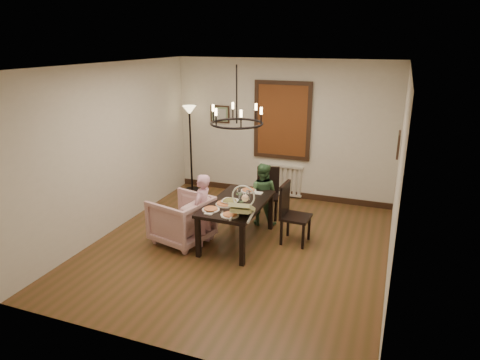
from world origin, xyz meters
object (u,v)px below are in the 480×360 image
Objects in this scene: chair_far at (267,193)px; drinking_glass at (241,197)px; chair_right at (296,214)px; armchair at (182,219)px; seated_man at (262,199)px; elderly_woman at (202,216)px; baby_bouncer at (242,206)px; dining_table at (237,207)px; floor_lamp at (191,150)px.

chair_far is 6.04× the size of drinking_glass.
chair_right reaches higher than drinking_glass.
seated_man is (1.00, 1.12, 0.08)m from armchair.
armchair is 0.87× the size of elderly_woman.
chair_right is 0.90m from seated_man.
baby_bouncer reaches higher than seated_man.
dining_table is 1.76× the size of armchair.
dining_table is 1.50× the size of chair_right.
chair_right is (0.73, -0.83, 0.03)m from chair_far.
chair_right is (0.89, 0.32, -0.11)m from dining_table.
chair_far is at bearing -23.52° from floor_lamp.
chair_right is at bearing -31.95° from floor_lamp.
dining_table is 0.57m from elderly_woman.
chair_far is 1.89× the size of baby_bouncer.
drinking_glass is at bearing -108.91° from chair_far.
chair_right is 0.55× the size of floor_lamp.
elderly_woman is (0.36, 0.03, 0.10)m from armchair.
seated_man is 1.40m from baby_bouncer.
seated_man is at bearing 87.42° from baby_bouncer.
drinking_glass is (-0.11, -1.10, 0.30)m from chair_far.
dining_table is 1.60× the size of chair_far.
floor_lamp is (-2.09, 2.51, 0.05)m from baby_bouncer.
armchair is (-1.00, -1.44, -0.08)m from chair_far.
floor_lamp reaches higher than drinking_glass.
drinking_glass is at bearing 81.48° from seated_man.
floor_lamp reaches higher than seated_man.
dining_table is at bearing -136.15° from drinking_glass.
chair_right reaches higher than chair_far.
elderly_woman reaches higher than seated_man.
chair_right is 6.47× the size of drinking_glass.
chair_right is 1.09m from baby_bouncer.
chair_far is 0.96× the size of elderly_woman.
floor_lamp reaches higher than dining_table.
chair_far is at bearing 83.27° from dining_table.
seated_man reaches higher than chair_far.
chair_far is 1.15m from drinking_glass.
chair_far reaches higher than dining_table.
drinking_glass is at bearing 111.28° from chair_right.
chair_far is at bearing 84.28° from drinking_glass.
elderly_woman is at bearing 115.88° from chair_right.
chair_right is 1.18× the size of armchair.
chair_right is 2.03× the size of baby_bouncer.
chair_far is 1.10× the size of armchair.
floor_lamp is (-1.97, 1.17, 0.43)m from seated_man.
elderly_woman reaches higher than drinking_glass.
armchair is 0.37m from elderly_woman.
dining_table is 0.95m from chair_right.
chair_far is (0.16, 1.15, -0.14)m from dining_table.
drinking_glass is (0.54, 0.30, 0.28)m from elderly_woman.
chair_far is 1.55m from elderly_woman.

